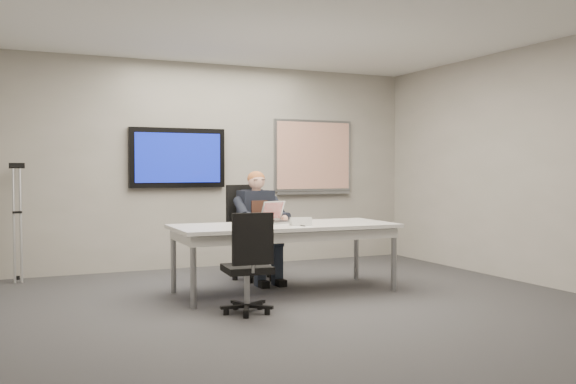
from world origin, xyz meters
name	(u,v)px	position (x,y,z in m)	size (l,w,h in m)	color
floor	(307,309)	(0.00, 0.00, 0.00)	(6.00, 6.00, 0.02)	#353537
ceiling	(308,16)	(0.00, 0.00, 2.80)	(6.00, 6.00, 0.02)	silver
wall_back	(212,165)	(0.00, 3.00, 1.40)	(6.00, 0.02, 2.80)	gray
wall_front	(556,159)	(0.00, -3.00, 1.40)	(6.00, 0.02, 2.80)	gray
wall_right	(541,165)	(3.00, 0.00, 1.40)	(0.02, 6.00, 2.80)	gray
conference_table	(284,232)	(0.14, 0.85, 0.66)	(2.44, 1.06, 0.75)	white
tv_display	(178,158)	(-0.50, 2.95, 1.50)	(1.30, 0.09, 0.80)	black
whiteboard	(313,157)	(1.55, 2.97, 1.53)	(1.25, 0.08, 1.10)	gray
office_chair_far	(252,250)	(0.12, 1.78, 0.36)	(0.71, 0.71, 1.16)	black
office_chair_near	(248,282)	(-0.60, 0.01, 0.30)	(0.49, 0.49, 0.95)	black
seated_person	(261,238)	(0.14, 1.53, 0.53)	(0.43, 0.74, 1.32)	#1E2532
crutch	(17,221)	(-2.50, 2.78, 0.73)	(0.20, 0.36, 1.45)	#9FA1A6
laptop	(276,217)	(0.13, 1.08, 0.81)	(0.40, 0.43, 0.24)	#A8A8AB
name_tent	(301,221)	(0.23, 0.62, 0.79)	(0.23, 0.06, 0.09)	silver
pen	(302,225)	(0.21, 0.56, 0.75)	(0.01, 0.01, 0.13)	black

